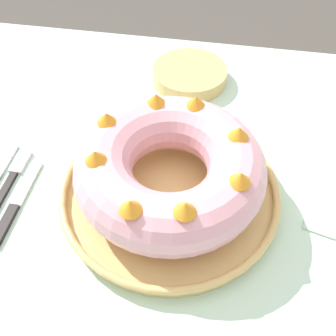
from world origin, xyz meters
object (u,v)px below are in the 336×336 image
Objects in this scene: cake_knife at (14,207)px; side_bowl at (190,75)px; bundt_cake at (168,168)px; serving_dish at (168,192)px; fork at (8,184)px.

cake_knife is 1.08× the size of side_bowl.
side_bowl reaches higher than cake_knife.
bundt_cake is 1.69× the size of cake_knife.
bundt_cake is (0.00, -0.00, 0.06)m from serving_dish.
serving_dish is 0.06m from bundt_cake.
bundt_cake reaches higher than fork.
bundt_cake is at bearing -88.60° from side_bowl.
serving_dish is 1.22× the size of bundt_cake.
cake_knife is (-0.24, -0.06, -0.01)m from serving_dish.
cake_knife is at bearing -165.07° from serving_dish.
side_bowl is (-0.01, 0.32, -0.06)m from bundt_cake.
fork is at bearing -127.73° from side_bowl.
side_bowl reaches higher than serving_dish.
bundt_cake reaches higher than cake_knife.
cake_knife is at bearing -49.65° from fork.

